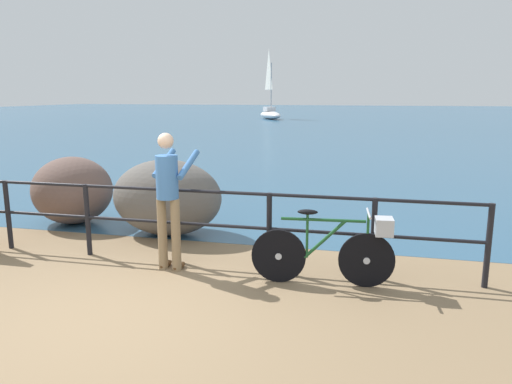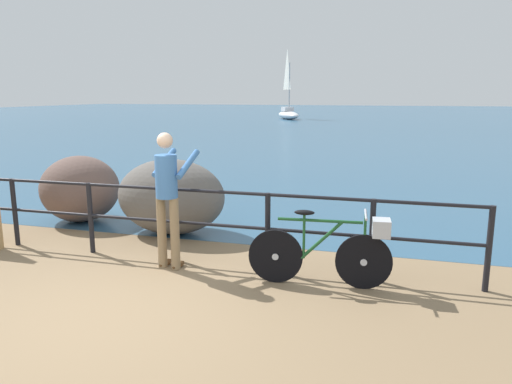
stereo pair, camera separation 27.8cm
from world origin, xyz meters
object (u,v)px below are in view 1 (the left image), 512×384
at_px(breakwater_boulder_main, 167,197).
at_px(sailboat, 270,111).
at_px(bicycle, 335,248).
at_px(person_at_railing, 169,195).
at_px(breakwater_boulder_left, 73,190).

bearing_deg(breakwater_boulder_main, sailboat, 99.04).
relative_size(bicycle, person_at_railing, 0.95).
bearing_deg(sailboat, breakwater_boulder_main, -19.97).
bearing_deg(person_at_railing, sailboat, 17.21).
distance_m(breakwater_boulder_main, sailboat, 36.59).
bearing_deg(breakwater_boulder_left, sailboat, 96.12).
height_order(bicycle, breakwater_boulder_left, breakwater_boulder_left).
distance_m(person_at_railing, breakwater_boulder_main, 1.70).
height_order(person_at_railing, sailboat, sailboat).
distance_m(bicycle, person_at_railing, 2.18).
bearing_deg(bicycle, sailboat, 98.08).
bearing_deg(breakwater_boulder_left, bicycle, -21.34).
relative_size(bicycle, sailboat, 0.28).
height_order(breakwater_boulder_main, sailboat, sailboat).
distance_m(bicycle, breakwater_boulder_main, 3.21).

